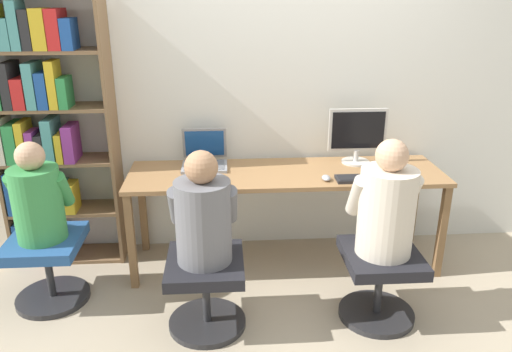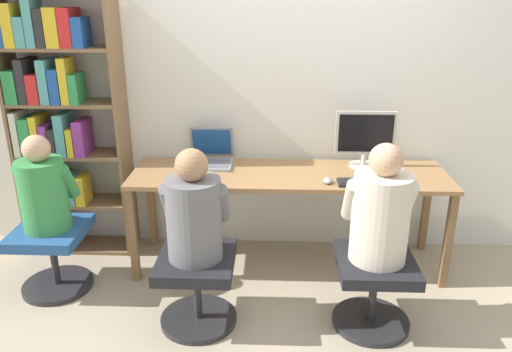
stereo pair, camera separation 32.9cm
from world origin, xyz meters
name	(u,v)px [view 1 (the left image)]	position (x,y,z in m)	size (l,w,h in m)	color
ground_plane	(289,284)	(0.00, 0.00, 0.00)	(14.00, 14.00, 0.00)	tan
wall_back	(281,80)	(0.00, 0.68, 1.30)	(10.00, 0.05, 2.60)	silver
desk	(286,181)	(0.00, 0.31, 0.65)	(2.21, 0.61, 0.72)	olive
desktop_monitor	(357,136)	(0.54, 0.47, 0.93)	(0.43, 0.21, 0.41)	beige
laptop	(205,159)	(-0.57, 0.48, 0.77)	(0.32, 0.33, 0.26)	gray
keyboard	(368,178)	(0.53, 0.11, 0.73)	(0.43, 0.13, 0.03)	#232326
computer_mouse_by_keyboard	(326,178)	(0.25, 0.12, 0.74)	(0.06, 0.09, 0.03)	#99999E
office_chair_left	(380,277)	(0.50, -0.40, 0.28)	(0.47, 0.48, 0.46)	#262628
office_chair_right	(206,286)	(-0.56, -0.42, 0.28)	(0.47, 0.48, 0.46)	#262628
person_at_monitor	(387,206)	(0.50, -0.39, 0.76)	(0.40, 0.35, 0.70)	beige
person_at_laptop	(203,215)	(-0.56, -0.41, 0.74)	(0.39, 0.34, 0.66)	slate
bookshelf	(42,132)	(-1.69, 0.48, 1.00)	(0.81, 0.29, 1.94)	brown
office_chair_side	(48,262)	(-1.58, -0.08, 0.28)	(0.47, 0.48, 0.46)	#262628
person_near_shelf	(37,198)	(-1.58, -0.07, 0.73)	(0.37, 0.32, 0.63)	#388C47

